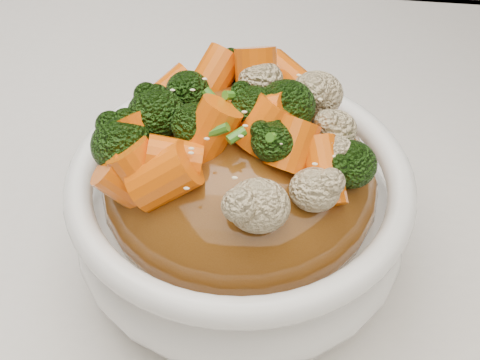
# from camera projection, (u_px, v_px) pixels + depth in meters

# --- Properties ---
(tablecloth) EXTENTS (1.20, 0.80, 0.04)m
(tablecloth) POSITION_uv_depth(u_px,v_px,m) (204.00, 319.00, 0.43)
(tablecloth) COLOR silver
(tablecloth) RESTS_ON dining_table
(bowl) EXTENTS (0.21, 0.21, 0.08)m
(bowl) POSITION_uv_depth(u_px,v_px,m) (240.00, 215.00, 0.41)
(bowl) COLOR white
(bowl) RESTS_ON tablecloth
(sauce_base) EXTENTS (0.16, 0.16, 0.09)m
(sauce_base) POSITION_uv_depth(u_px,v_px,m) (240.00, 183.00, 0.39)
(sauce_base) COLOR brown
(sauce_base) RESTS_ON bowl
(carrots) EXTENTS (0.16, 0.16, 0.05)m
(carrots) POSITION_uv_depth(u_px,v_px,m) (240.00, 105.00, 0.35)
(carrots) COLOR #E85E07
(carrots) RESTS_ON sauce_base
(broccoli) EXTENTS (0.16, 0.16, 0.04)m
(broccoli) POSITION_uv_depth(u_px,v_px,m) (240.00, 106.00, 0.35)
(broccoli) COLOR black
(broccoli) RESTS_ON sauce_base
(cauliflower) EXTENTS (0.16, 0.16, 0.03)m
(cauliflower) POSITION_uv_depth(u_px,v_px,m) (240.00, 109.00, 0.35)
(cauliflower) COLOR beige
(cauliflower) RESTS_ON sauce_base
(scallions) EXTENTS (0.12, 0.12, 0.02)m
(scallions) POSITION_uv_depth(u_px,v_px,m) (240.00, 103.00, 0.35)
(scallions) COLOR #35731A
(scallions) RESTS_ON sauce_base
(sesame_seeds) EXTENTS (0.15, 0.15, 0.01)m
(sesame_seeds) POSITION_uv_depth(u_px,v_px,m) (240.00, 103.00, 0.35)
(sesame_seeds) COLOR beige
(sesame_seeds) RESTS_ON sauce_base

